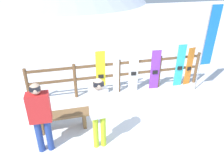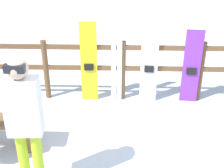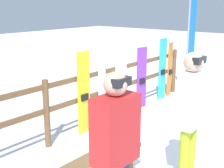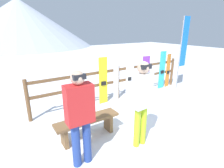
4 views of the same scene
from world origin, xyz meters
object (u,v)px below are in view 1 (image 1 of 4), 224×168
bench (63,118)px  snowboard_purple (155,70)px  snowboard_orange (189,67)px  snowboard_yellow (101,74)px  rental_flag (208,41)px  person_red (40,114)px  snowboard_cyan (180,66)px  ski_pair_white (116,69)px  person_white (99,109)px  snowboard_white (133,71)px

bench → snowboard_purple: snowboard_purple is taller
snowboard_orange → snowboard_purple: bearing=180.0°
snowboard_yellow → rental_flag: rental_flag is taller
person_red → rental_flag: size_ratio=0.62×
bench → snowboard_purple: 3.45m
person_red → rental_flag: 5.35m
snowboard_purple → snowboard_orange: bearing=-0.0°
bench → snowboard_yellow: 1.97m
bench → snowboard_cyan: (4.01, 1.46, 0.38)m
ski_pair_white → snowboard_orange: 2.62m
person_white → snowboard_cyan: 3.95m
person_white → ski_pair_white: 2.48m
bench → snowboard_white: size_ratio=0.98×
bench → ski_pair_white: ski_pair_white is taller
bench → snowboard_yellow: (1.27, 1.46, 0.39)m
person_white → snowboard_white: size_ratio=1.22×
bench → person_red: bearing=-123.6°
bench → snowboard_purple: size_ratio=1.03×
person_white → person_red: person_white is taller
person_red → snowboard_cyan: bearing=25.3°
person_white → snowboard_white: person_white is taller
snowboard_cyan → snowboard_orange: (0.36, -0.00, -0.07)m
person_red → snowboard_yellow: 2.71m
snowboard_cyan → snowboard_orange: size_ratio=1.10×
bench → person_white: 1.34m
person_white → person_red: size_ratio=1.03×
bench → snowboard_orange: (4.38, 1.45, 0.32)m
snowboard_cyan → snowboard_orange: bearing=-0.0°
person_white → rental_flag: (3.81, 1.87, 0.62)m
snowboard_yellow → ski_pair_white: ski_pair_white is taller
ski_pair_white → snowboard_cyan: ski_pair_white is taller
snowboard_purple → person_red: bearing=-149.4°
rental_flag → bench: bearing=-167.1°
snowboard_cyan → rental_flag: 1.18m
person_red → snowboard_orange: (4.81, 2.10, -0.32)m
snowboard_cyan → person_white: bearing=-144.8°
snowboard_yellow → snowboard_cyan: snowboard_yellow is taller
snowboard_white → rental_flag: bearing=-10.2°
person_white → snowboard_purple: bearing=44.4°
snowboard_cyan → snowboard_orange: snowboard_cyan is taller
person_red → snowboard_purple: person_red is taller
bench → snowboard_orange: snowboard_orange is taller
bench → rental_flag: size_ratio=0.51×
person_white → snowboard_purple: (2.32, 2.27, -0.37)m
bench → snowboard_yellow: size_ratio=0.95×
person_red → ski_pair_white: (2.20, 2.10, -0.14)m
snowboard_yellow → ski_pair_white: 0.51m
ski_pair_white → rental_flag: (2.83, -0.41, 0.82)m
bench → person_red: person_red is taller
person_white → rental_flag: size_ratio=0.64×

